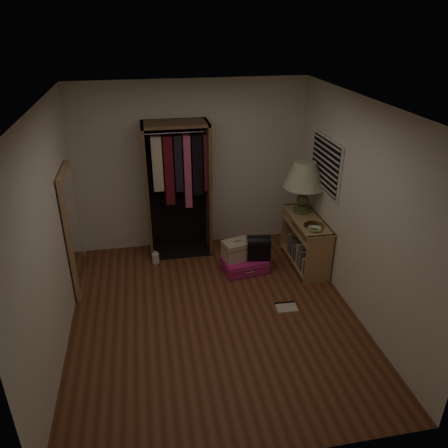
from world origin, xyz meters
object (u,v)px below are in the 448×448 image
Objects in this scene: open_wardrobe at (179,179)px; black_bag at (258,247)px; pink_suitcase at (244,265)px; white_jug at (156,258)px; table_lamp at (305,176)px; floor_mirror at (73,231)px; train_case at (237,250)px; console_bookshelf at (305,239)px.

black_bag is (1.03, -0.80, -0.82)m from open_wardrobe.
white_jug is (-1.27, 0.46, -0.02)m from pink_suitcase.
open_wardrobe is at bearing 127.83° from pink_suitcase.
open_wardrobe is 10.68× the size of white_jug.
pink_suitcase is at bearing -19.96° from white_jug.
pink_suitcase is at bearing -163.41° from table_lamp.
floor_mirror is 3.29m from table_lamp.
open_wardrobe reaches higher than train_case.
table_lamp is at bearing 4.46° from floor_mirror.
table_lamp is 4.19× the size of white_jug.
train_case is at bearing 0.62° from floor_mirror.
floor_mirror is 8.86× the size of white_jug.
black_bag is (0.20, -0.01, 0.28)m from pink_suitcase.
train_case is 1.27m from white_jug.
white_jug is (-0.44, -0.34, -1.12)m from open_wardrobe.
console_bookshelf is 2.07m from open_wardrobe.
table_lamp is (0.93, 0.28, 1.22)m from pink_suitcase.
white_jug is at bearing 145.63° from train_case.
train_case reaches higher than white_jug.
open_wardrobe is 1.36m from train_case.
black_bag reaches higher than pink_suitcase.
floor_mirror is at bearing -172.72° from black_bag.
floor_mirror is 2.27m from train_case.
table_lamp is (3.24, 0.25, 0.46)m from floor_mirror.
floor_mirror is 3.70× the size of train_case.
console_bookshelf is 0.66× the size of floor_mirror.
black_bag reaches higher than train_case.
open_wardrobe is 2.97× the size of pink_suitcase.
console_bookshelf is 5.84× the size of white_jug.
floor_mirror is at bearing -179.50° from console_bookshelf.
floor_mirror is 4.65× the size of black_bag.
console_bookshelf is 1.39× the size of table_lamp.
open_wardrobe is 1.84m from table_lamp.
pink_suitcase is 0.26m from train_case.
console_bookshelf reaches higher than pink_suitcase.
open_wardrobe is 5.61× the size of black_bag.
pink_suitcase is 1.50× the size of train_case.
train_case is at bearing 145.39° from pink_suitcase.
open_wardrobe is at bearing 157.06° from console_bookshelf.
open_wardrobe is 1.25m from white_jug.
console_bookshelf is 0.98m from pink_suitcase.
train_case is (-0.10, 0.05, 0.23)m from pink_suitcase.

